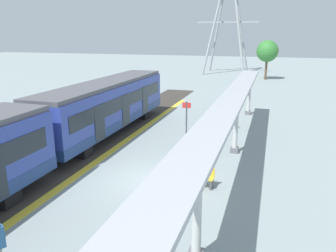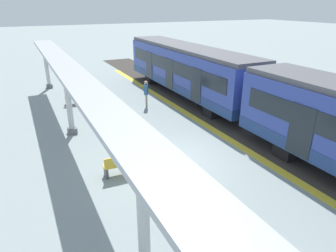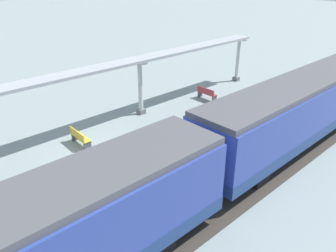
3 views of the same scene
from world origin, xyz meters
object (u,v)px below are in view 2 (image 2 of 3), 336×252
at_px(train_near_carriage, 186,70).
at_px(canopy_pillar_second, 68,101).
at_px(canopy_pillar_nearest, 46,66).
at_px(bench_mid_platform, 77,97).
at_px(bench_near_end, 123,164).
at_px(canopy_pillar_third, 143,220).
at_px(passenger_waiting_near_edge, 146,91).

height_order(train_near_carriage, canopy_pillar_second, train_near_carriage).
bearing_deg(canopy_pillar_nearest, bench_mid_platform, 103.33).
relative_size(canopy_pillar_nearest, bench_near_end, 2.24).
xyz_separation_m(train_near_carriage, bench_near_end, (7.42, 8.34, -1.39)).
distance_m(bench_near_end, bench_mid_platform, 9.82).
bearing_deg(canopy_pillar_third, canopy_pillar_second, -90.00).
bearing_deg(canopy_pillar_third, canopy_pillar_nearest, -90.00).
distance_m(train_near_carriage, canopy_pillar_second, 9.15).
distance_m(canopy_pillar_nearest, bench_near_end, 14.93).
distance_m(train_near_carriage, passenger_waiting_near_edge, 3.75).
relative_size(bench_near_end, passenger_waiting_near_edge, 0.90).
xyz_separation_m(train_near_carriage, canopy_pillar_nearest, (8.49, -6.49, -0.11)).
height_order(train_near_carriage, bench_mid_platform, train_near_carriage).
distance_m(canopy_pillar_third, bench_mid_platform, 14.72).
height_order(canopy_pillar_second, canopy_pillar_third, same).
height_order(canopy_pillar_nearest, passenger_waiting_near_edge, canopy_pillar_nearest).
relative_size(canopy_pillar_third, passenger_waiting_near_edge, 2.01).
bearing_deg(canopy_pillar_nearest, bench_near_end, 94.13).
relative_size(canopy_pillar_second, bench_near_end, 2.24).
xyz_separation_m(canopy_pillar_nearest, canopy_pillar_third, (0.00, 19.63, 0.00)).
xyz_separation_m(train_near_carriage, bench_mid_platform, (7.30, -1.47, -1.39)).
xyz_separation_m(bench_near_end, passenger_waiting_near_edge, (-3.93, -7.20, 0.61)).
xyz_separation_m(train_near_carriage, canopy_pillar_third, (8.49, 13.14, -0.11)).
distance_m(canopy_pillar_nearest, bench_mid_platform, 5.31).
height_order(canopy_pillar_third, bench_mid_platform, canopy_pillar_third).
bearing_deg(canopy_pillar_second, bench_mid_platform, -103.70).
relative_size(canopy_pillar_second, passenger_waiting_near_edge, 2.01).
height_order(bench_mid_platform, passenger_waiting_near_edge, passenger_waiting_near_edge).
bearing_deg(canopy_pillar_third, bench_mid_platform, -94.65).
bearing_deg(passenger_waiting_near_edge, train_near_carriage, -161.82).
bearing_deg(train_near_carriage, canopy_pillar_nearest, -37.41).
height_order(canopy_pillar_second, bench_near_end, canopy_pillar_second).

